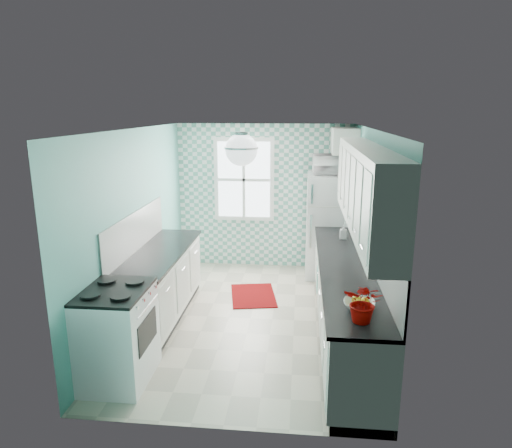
# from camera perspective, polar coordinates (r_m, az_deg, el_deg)

# --- Properties ---
(floor) EXTENTS (3.00, 4.40, 0.02)m
(floor) POSITION_cam_1_polar(r_m,az_deg,el_deg) (6.27, -0.70, -11.79)
(floor) COLOR beige
(floor) RESTS_ON ground
(ceiling) EXTENTS (3.00, 4.40, 0.02)m
(ceiling) POSITION_cam_1_polar(r_m,az_deg,el_deg) (5.64, -0.77, 11.88)
(ceiling) COLOR white
(ceiling) RESTS_ON wall_back
(wall_back) EXTENTS (3.00, 0.02, 2.50)m
(wall_back) POSITION_cam_1_polar(r_m,az_deg,el_deg) (7.98, 1.05, 3.45)
(wall_back) COLOR #5AACA2
(wall_back) RESTS_ON floor
(wall_front) EXTENTS (3.00, 0.02, 2.50)m
(wall_front) POSITION_cam_1_polar(r_m,az_deg,el_deg) (3.76, -4.56, -9.18)
(wall_front) COLOR #5AACA2
(wall_front) RESTS_ON floor
(wall_left) EXTENTS (0.02, 4.40, 2.50)m
(wall_left) POSITION_cam_1_polar(r_m,az_deg,el_deg) (6.18, -14.79, -0.21)
(wall_left) COLOR #5AACA2
(wall_left) RESTS_ON floor
(wall_right) EXTENTS (0.02, 4.40, 2.50)m
(wall_right) POSITION_cam_1_polar(r_m,az_deg,el_deg) (5.86, 14.10, -0.95)
(wall_right) COLOR #5AACA2
(wall_right) RESTS_ON floor
(accent_wall) EXTENTS (3.00, 0.01, 2.50)m
(accent_wall) POSITION_cam_1_polar(r_m,az_deg,el_deg) (7.96, 1.03, 3.42)
(accent_wall) COLOR #5AA392
(accent_wall) RESTS_ON wall_back
(window) EXTENTS (1.04, 0.05, 1.44)m
(window) POSITION_cam_1_polar(r_m,az_deg,el_deg) (7.91, -1.51, 5.56)
(window) COLOR white
(window) RESTS_ON wall_back
(backsplash_right) EXTENTS (0.02, 3.60, 0.51)m
(backsplash_right) POSITION_cam_1_polar(r_m,az_deg,el_deg) (5.49, 14.42, -2.58)
(backsplash_right) COLOR white
(backsplash_right) RESTS_ON wall_right
(backsplash_left) EXTENTS (0.02, 2.15, 0.51)m
(backsplash_left) POSITION_cam_1_polar(r_m,az_deg,el_deg) (6.12, -14.80, -0.89)
(backsplash_left) COLOR white
(backsplash_left) RESTS_ON wall_left
(upper_cabinets_right) EXTENTS (0.33, 3.20, 0.90)m
(upper_cabinets_right) POSITION_cam_1_polar(r_m,az_deg,el_deg) (5.12, 13.53, 4.38)
(upper_cabinets_right) COLOR white
(upper_cabinets_right) RESTS_ON wall_right
(upper_cabinet_fridge) EXTENTS (0.40, 0.74, 0.40)m
(upper_cabinet_fridge) POSITION_cam_1_polar(r_m,az_deg,el_deg) (7.48, 10.98, 10.21)
(upper_cabinet_fridge) COLOR white
(upper_cabinet_fridge) RESTS_ON wall_right
(ceiling_light) EXTENTS (0.34, 0.34, 0.35)m
(ceiling_light) POSITION_cam_1_polar(r_m,az_deg,el_deg) (4.86, -1.84, 9.30)
(ceiling_light) COLOR silver
(ceiling_light) RESTS_ON ceiling
(base_cabinets_right) EXTENTS (0.60, 3.60, 0.90)m
(base_cabinets_right) POSITION_cam_1_polar(r_m,az_deg,el_deg) (5.71, 11.06, -9.70)
(base_cabinets_right) COLOR white
(base_cabinets_right) RESTS_ON floor
(countertop_right) EXTENTS (0.63, 3.60, 0.04)m
(countertop_right) POSITION_cam_1_polar(r_m,az_deg,el_deg) (5.54, 11.13, -5.25)
(countertop_right) COLOR black
(countertop_right) RESTS_ON base_cabinets_right
(base_cabinets_left) EXTENTS (0.60, 2.15, 0.90)m
(base_cabinets_left) POSITION_cam_1_polar(r_m,az_deg,el_deg) (6.26, -11.87, -7.57)
(base_cabinets_left) COLOR white
(base_cabinets_left) RESTS_ON floor
(countertop_left) EXTENTS (0.63, 2.15, 0.04)m
(countertop_left) POSITION_cam_1_polar(r_m,az_deg,el_deg) (6.10, -11.96, -3.47)
(countertop_left) COLOR black
(countertop_left) RESTS_ON base_cabinets_left
(fridge) EXTENTS (0.75, 0.74, 1.71)m
(fridge) POSITION_cam_1_polar(r_m,az_deg,el_deg) (7.64, 9.10, -0.24)
(fridge) COLOR white
(fridge) RESTS_ON floor
(stove) EXTENTS (0.65, 0.81, 0.98)m
(stove) POSITION_cam_1_polar(r_m,az_deg,el_deg) (4.99, -16.98, -12.98)
(stove) COLOR silver
(stove) RESTS_ON floor
(sink) EXTENTS (0.55, 0.46, 0.53)m
(sink) POSITION_cam_1_polar(r_m,az_deg,el_deg) (6.54, 10.48, -2.11)
(sink) COLOR silver
(sink) RESTS_ON countertop_right
(rug) EXTENTS (0.79, 1.01, 0.01)m
(rug) POSITION_cam_1_polar(r_m,az_deg,el_deg) (6.95, -0.35, -8.91)
(rug) COLOR maroon
(rug) RESTS_ON floor
(dish_towel) EXTENTS (0.10, 0.21, 0.33)m
(dish_towel) POSITION_cam_1_polar(r_m,az_deg,el_deg) (6.32, 7.68, -6.87)
(dish_towel) COLOR #6CBDB7
(dish_towel) RESTS_ON base_cabinets_right
(fruit_bowl) EXTENTS (0.32, 0.32, 0.07)m
(fruit_bowl) POSITION_cam_1_polar(r_m,az_deg,el_deg) (4.40, 12.78, -9.78)
(fruit_bowl) COLOR white
(fruit_bowl) RESTS_ON countertop_right
(potted_plant) EXTENTS (0.41, 0.38, 0.37)m
(potted_plant) POSITION_cam_1_polar(r_m,az_deg,el_deg) (4.08, 13.37, -9.53)
(potted_plant) COLOR red
(potted_plant) RESTS_ON countertop_right
(soap_bottle) EXTENTS (0.09, 0.09, 0.20)m
(soap_bottle) POSITION_cam_1_polar(r_m,az_deg,el_deg) (6.60, 10.86, -0.96)
(soap_bottle) COLOR #94A0AB
(soap_bottle) RESTS_ON countertop_right
(microwave) EXTENTS (0.60, 0.43, 0.32)m
(microwave) POSITION_cam_1_polar(r_m,az_deg,el_deg) (7.45, 9.40, 7.35)
(microwave) COLOR white
(microwave) RESTS_ON fridge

